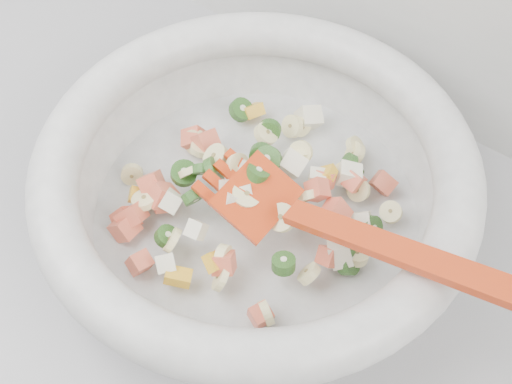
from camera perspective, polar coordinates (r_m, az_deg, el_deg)
The scene contains 2 objects.
counter at distance 1.08m, azimuth -4.43°, elevation -15.57°, with size 2.00×0.60×0.90m, color gray.
mixing_bowl at distance 0.62m, azimuth 0.02°, elevation 0.79°, with size 0.49×0.42×0.16m.
Camera 1 is at (0.29, 1.20, 1.46)m, focal length 45.00 mm.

